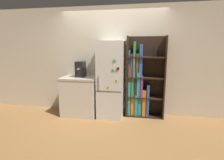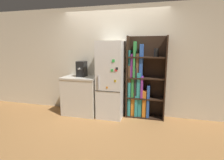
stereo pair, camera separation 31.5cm
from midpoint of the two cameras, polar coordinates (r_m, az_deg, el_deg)
ground_plane at (r=4.17m, az=-2.99°, el=-12.45°), size 16.00×16.00×0.00m
wall_back at (r=4.31m, az=-1.70°, el=6.19°), size 8.00×0.05×2.60m
refrigerator at (r=4.06m, az=-2.59°, el=0.02°), size 0.58×0.61×1.77m
bookshelf at (r=4.14m, az=7.24°, el=-1.01°), size 0.88×0.31×1.88m
kitchen_counter at (r=4.38m, az=-12.32°, el=-5.10°), size 0.86×0.62×0.93m
espresso_machine at (r=4.30m, az=-12.32°, el=3.47°), size 0.20×0.29×0.37m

